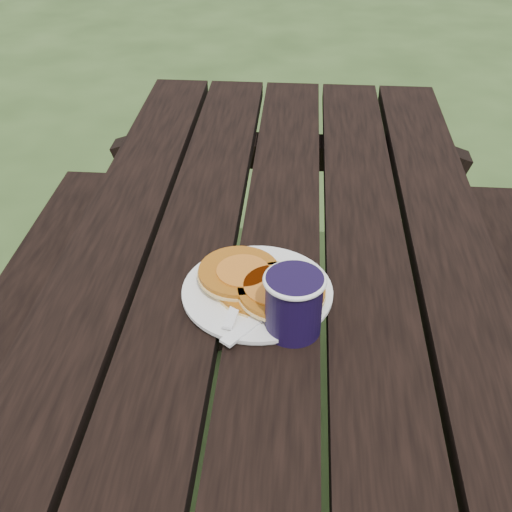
# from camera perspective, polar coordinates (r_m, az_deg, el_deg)

# --- Properties ---
(picnic_table) EXTENTS (1.36, 1.80, 0.75)m
(picnic_table) POSITION_cam_1_polar(r_m,az_deg,el_deg) (1.30, 1.46, -16.43)
(picnic_table) COLOR black
(picnic_table) RESTS_ON ground
(plate) EXTENTS (0.30, 0.30, 0.01)m
(plate) POSITION_cam_1_polar(r_m,az_deg,el_deg) (1.01, 0.12, -3.23)
(plate) COLOR white
(plate) RESTS_ON picnic_table
(pancake_stack) EXTENTS (0.20, 0.17, 0.04)m
(pancake_stack) POSITION_cam_1_polar(r_m,az_deg,el_deg) (1.00, 0.45, -2.48)
(pancake_stack) COLOR #B56414
(pancake_stack) RESTS_ON plate
(knife) EXTENTS (0.12, 0.16, 0.00)m
(knife) POSITION_cam_1_polar(r_m,az_deg,el_deg) (0.97, 0.84, -5.01)
(knife) COLOR white
(knife) RESTS_ON plate
(fork) EXTENTS (0.06, 0.16, 0.01)m
(fork) POSITION_cam_1_polar(r_m,az_deg,el_deg) (0.97, -1.74, -4.30)
(fork) COLOR white
(fork) RESTS_ON plate
(coffee_cup) EXTENTS (0.09, 0.09, 0.10)m
(coffee_cup) POSITION_cam_1_polar(r_m,az_deg,el_deg) (0.92, 3.38, -3.98)
(coffee_cup) COLOR black
(coffee_cup) RESTS_ON picnic_table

